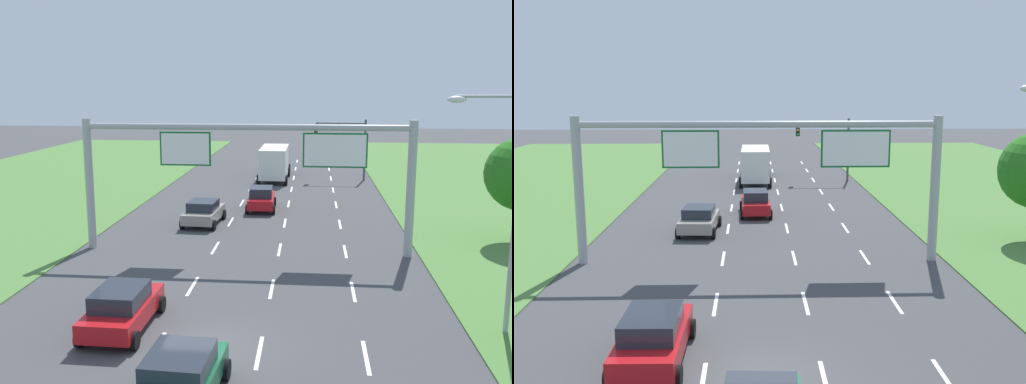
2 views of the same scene
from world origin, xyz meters
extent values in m
plane|color=#424244|center=(0.00, 0.00, 0.00)|extent=(200.00, 200.00, 0.00)
cube|color=white|center=(-1.75, 0.00, 0.00)|extent=(0.14, 2.40, 0.01)
cube|color=white|center=(-1.75, 6.00, 0.00)|extent=(0.14, 2.40, 0.01)
cube|color=white|center=(-1.75, 12.00, 0.00)|extent=(0.14, 2.40, 0.01)
cube|color=white|center=(-1.75, 18.00, 0.00)|extent=(0.14, 2.40, 0.01)
cube|color=white|center=(-1.75, 24.00, 0.00)|extent=(0.14, 2.40, 0.01)
cube|color=white|center=(-1.75, 30.00, 0.00)|extent=(0.14, 2.40, 0.01)
cube|color=white|center=(-1.75, 36.00, 0.00)|extent=(0.14, 2.40, 0.01)
cube|color=white|center=(-1.75, 42.00, 0.00)|extent=(0.14, 2.40, 0.01)
cube|color=white|center=(-1.75, 48.00, 0.00)|extent=(0.14, 2.40, 0.01)
cube|color=white|center=(1.75, 0.00, 0.00)|extent=(0.14, 2.40, 0.01)
cube|color=white|center=(1.75, 6.00, 0.00)|extent=(0.14, 2.40, 0.01)
cube|color=white|center=(1.75, 12.00, 0.00)|extent=(0.14, 2.40, 0.01)
cube|color=white|center=(1.75, 18.00, 0.00)|extent=(0.14, 2.40, 0.01)
cube|color=white|center=(1.75, 24.00, 0.00)|extent=(0.14, 2.40, 0.01)
cube|color=white|center=(1.75, 30.00, 0.00)|extent=(0.14, 2.40, 0.01)
cube|color=white|center=(1.75, 36.00, 0.00)|extent=(0.14, 2.40, 0.01)
cube|color=white|center=(1.75, 42.00, 0.00)|extent=(0.14, 2.40, 0.01)
cube|color=white|center=(1.75, 48.00, 0.00)|extent=(0.14, 2.40, 0.01)
cube|color=white|center=(5.25, 0.00, 0.00)|extent=(0.14, 2.40, 0.01)
cube|color=white|center=(5.25, 6.00, 0.00)|extent=(0.14, 2.40, 0.01)
cube|color=white|center=(5.25, 12.00, 0.00)|extent=(0.14, 2.40, 0.01)
cube|color=white|center=(5.25, 18.00, 0.00)|extent=(0.14, 2.40, 0.01)
cube|color=white|center=(5.25, 24.00, 0.00)|extent=(0.14, 2.40, 0.01)
cube|color=white|center=(5.25, 30.00, 0.00)|extent=(0.14, 2.40, 0.01)
cube|color=white|center=(5.25, 36.00, 0.00)|extent=(0.14, 2.40, 0.01)
cube|color=white|center=(5.25, 42.00, 0.00)|extent=(0.14, 2.40, 0.01)
cube|color=white|center=(5.25, 48.00, 0.00)|extent=(0.14, 2.40, 0.01)
cube|color=gray|center=(-3.38, 17.28, 0.64)|extent=(2.16, 4.16, 0.64)
cube|color=#232833|center=(-3.38, 17.16, 1.25)|extent=(1.80, 2.13, 0.57)
cylinder|color=black|center=(-4.28, 18.81, 0.32)|extent=(0.26, 0.65, 0.64)
cylinder|color=black|center=(-2.31, 18.70, 0.32)|extent=(0.26, 0.65, 0.64)
cylinder|color=black|center=(-4.45, 15.86, 0.32)|extent=(0.26, 0.65, 0.64)
cylinder|color=black|center=(-2.47, 15.75, 0.32)|extent=(0.26, 0.65, 0.64)
cube|color=red|center=(-0.10, 21.82, 0.66)|extent=(1.91, 4.03, 0.67)
cube|color=#232833|center=(-0.09, 21.66, 1.32)|extent=(1.62, 2.08, 0.65)
cylinder|color=black|center=(-1.06, 23.22, 0.32)|extent=(0.24, 0.65, 0.64)
cylinder|color=black|center=(0.75, 23.29, 0.32)|extent=(0.24, 0.65, 0.64)
cylinder|color=black|center=(-0.95, 20.35, 0.32)|extent=(0.24, 0.65, 0.64)
cylinder|color=black|center=(0.86, 20.42, 0.32)|extent=(0.24, 0.65, 0.64)
cube|color=red|center=(-3.34, 1.43, 0.65)|extent=(1.96, 4.36, 0.67)
cube|color=#232833|center=(-3.35, 1.24, 1.30)|extent=(1.68, 2.26, 0.62)
cylinder|color=black|center=(-4.28, 3.06, 0.32)|extent=(0.23, 0.64, 0.64)
cylinder|color=black|center=(-2.36, 3.03, 0.32)|extent=(0.23, 0.64, 0.64)
cylinder|color=black|center=(-4.33, -0.16, 0.32)|extent=(0.23, 0.64, 0.64)
cylinder|color=black|center=(-2.41, -0.20, 0.32)|extent=(0.23, 0.64, 0.64)
cube|color=#145633|center=(-0.15, -3.30, 0.63)|extent=(2.14, 4.22, 0.62)
cube|color=#232833|center=(-0.15, -3.31, 1.24)|extent=(1.82, 2.18, 0.60)
cylinder|color=black|center=(-1.05, -1.74, 0.32)|extent=(0.25, 0.65, 0.64)
cylinder|color=black|center=(0.92, -1.84, 0.32)|extent=(0.25, 0.65, 0.64)
cube|color=navy|center=(0.02, 38.66, 1.55)|extent=(2.22, 2.12, 2.20)
cube|color=silver|center=(-0.01, 34.37, 1.77)|extent=(2.40, 6.20, 2.64)
cylinder|color=black|center=(-1.11, 39.17, 0.45)|extent=(0.29, 0.90, 0.90)
cylinder|color=black|center=(1.15, 39.15, 0.45)|extent=(0.29, 0.90, 0.90)
cylinder|color=black|center=(-1.20, 36.87, 0.45)|extent=(0.29, 0.90, 0.90)
cylinder|color=black|center=(1.22, 36.85, 0.45)|extent=(0.29, 0.90, 0.90)
cylinder|color=black|center=(-1.24, 31.88, 0.45)|extent=(0.29, 0.90, 0.90)
cylinder|color=black|center=(1.18, 31.86, 0.45)|extent=(0.29, 0.90, 0.90)
cylinder|color=#9EA0A5|center=(-8.40, 11.45, 3.50)|extent=(0.44, 0.44, 7.00)
cylinder|color=#9EA0A5|center=(8.40, 11.45, 3.50)|extent=(0.44, 0.44, 7.00)
cylinder|color=#9EA0A5|center=(0.00, 11.45, 6.60)|extent=(16.80, 0.32, 0.32)
cube|color=#0C5B28|center=(-3.15, 11.45, 5.46)|extent=(2.66, 0.12, 1.76)
cube|color=white|center=(-3.15, 11.39, 5.46)|extent=(2.50, 0.01, 1.60)
cube|color=#0C5B28|center=(4.55, 11.45, 5.46)|extent=(3.26, 0.12, 1.76)
cube|color=white|center=(4.55, 11.39, 5.46)|extent=(3.10, 0.01, 1.60)
cylinder|color=#47494F|center=(8.25, 35.27, 2.80)|extent=(0.20, 0.20, 5.60)
cylinder|color=#47494F|center=(6.00, 35.27, 5.25)|extent=(4.50, 0.14, 0.14)
cube|color=black|center=(3.75, 35.27, 4.60)|extent=(0.32, 0.36, 1.10)
sphere|color=red|center=(3.75, 35.07, 4.97)|extent=(0.22, 0.22, 0.22)
sphere|color=orange|center=(3.75, 35.07, 4.60)|extent=(0.22, 0.22, 0.22)
sphere|color=green|center=(3.75, 35.07, 4.23)|extent=(0.22, 0.22, 0.22)
cylinder|color=#9EA0A5|center=(9.27, 2.33, 8.35)|extent=(2.20, 0.10, 0.10)
ellipsoid|color=silver|center=(8.17, 2.33, 8.25)|extent=(0.64, 0.32, 0.24)
camera|label=1|loc=(3.35, -17.49, 8.75)|focal=40.00mm
camera|label=2|loc=(-0.30, -15.00, 8.28)|focal=40.00mm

